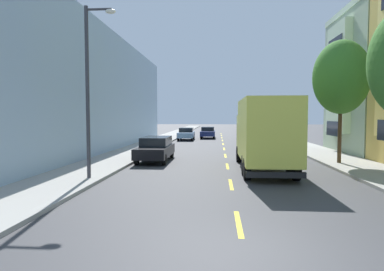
# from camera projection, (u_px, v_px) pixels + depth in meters

# --- Properties ---
(ground_plane) EXTENTS (160.00, 160.00, 0.00)m
(ground_plane) POSITION_uv_depth(u_px,v_px,m) (223.00, 142.00, 36.59)
(ground_plane) COLOR #38383A
(sidewalk_left) EXTENTS (3.20, 120.00, 0.14)m
(sidewalk_left) POSITION_uv_depth(u_px,v_px,m) (155.00, 142.00, 35.13)
(sidewalk_left) COLOR #99968E
(sidewalk_left) RESTS_ON ground_plane
(sidewalk_right) EXTENTS (3.20, 120.00, 0.14)m
(sidewalk_right) POSITION_uv_depth(u_px,v_px,m) (293.00, 143.00, 34.05)
(sidewalk_right) COLOR #99968E
(sidewalk_right) RESTS_ON ground_plane
(lane_centerline_dashes) EXTENTS (0.14, 47.20, 0.01)m
(lane_centerline_dashes) POSITION_uv_depth(u_px,v_px,m) (223.00, 146.00, 31.11)
(lane_centerline_dashes) COLOR yellow
(lane_centerline_dashes) RESTS_ON ground_plane
(apartment_block_opposite) EXTENTS (10.00, 36.00, 9.45)m
(apartment_block_opposite) POSITION_uv_depth(u_px,v_px,m) (58.00, 93.00, 27.41)
(apartment_block_opposite) COLOR #9EB7CC
(apartment_block_opposite) RESTS_ON ground_plane
(street_tree_second) EXTENTS (3.11, 3.11, 6.95)m
(street_tree_second) POSITION_uv_depth(u_px,v_px,m) (341.00, 77.00, 18.85)
(street_tree_second) COLOR #47331E
(street_tree_second) RESTS_ON sidewalk_right
(street_lamp) EXTENTS (1.35, 0.28, 7.29)m
(street_lamp) POSITION_uv_depth(u_px,v_px,m) (91.00, 80.00, 14.18)
(street_lamp) COLOR #38383D
(street_lamp) RESTS_ON sidewalk_left
(delivery_box_truck) EXTENTS (2.41, 7.94, 3.62)m
(delivery_box_truck) POSITION_uv_depth(u_px,v_px,m) (264.00, 132.00, 16.96)
(delivery_box_truck) COLOR #D8D84C
(delivery_box_truck) RESTS_ON ground_plane
(parked_sedan_orange) EXTENTS (1.84, 4.51, 1.43)m
(parked_sedan_orange) POSITION_uv_depth(u_px,v_px,m) (258.00, 133.00, 41.66)
(parked_sedan_orange) COLOR orange
(parked_sedan_orange) RESTS_ON ground_plane
(parked_hatchback_silver) EXTENTS (1.81, 4.03, 1.50)m
(parked_hatchback_silver) POSITION_uv_depth(u_px,v_px,m) (279.00, 142.00, 26.83)
(parked_hatchback_silver) COLOR #B2B5BA
(parked_hatchback_silver) RESTS_ON ground_plane
(parked_wagon_black) EXTENTS (1.83, 4.70, 1.50)m
(parked_wagon_black) POSITION_uv_depth(u_px,v_px,m) (156.00, 148.00, 20.83)
(parked_wagon_black) COLOR black
(parked_wagon_black) RESTS_ON ground_plane
(parked_wagon_forest) EXTENTS (1.86, 4.71, 1.50)m
(parked_wagon_forest) POSITION_uv_depth(u_px,v_px,m) (266.00, 135.00, 34.80)
(parked_wagon_forest) COLOR #194C28
(parked_wagon_forest) RESTS_ON ground_plane
(parked_wagon_champagne) EXTENTS (1.84, 4.71, 1.50)m
(parked_wagon_champagne) POSITION_uv_depth(u_px,v_px,m) (247.00, 128.00, 56.53)
(parked_wagon_champagne) COLOR tan
(parked_wagon_champagne) RESTS_ON ground_plane
(parked_sedan_sky) EXTENTS (1.87, 4.53, 1.43)m
(parked_sedan_sky) POSITION_uv_depth(u_px,v_px,m) (186.00, 134.00, 39.36)
(parked_sedan_sky) COLOR #7A9EC6
(parked_sedan_sky) RESTS_ON ground_plane
(moving_navy_sedan) EXTENTS (1.80, 4.50, 1.43)m
(moving_navy_sedan) POSITION_uv_depth(u_px,v_px,m) (208.00, 132.00, 42.50)
(moving_navy_sedan) COLOR navy
(moving_navy_sedan) RESTS_ON ground_plane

